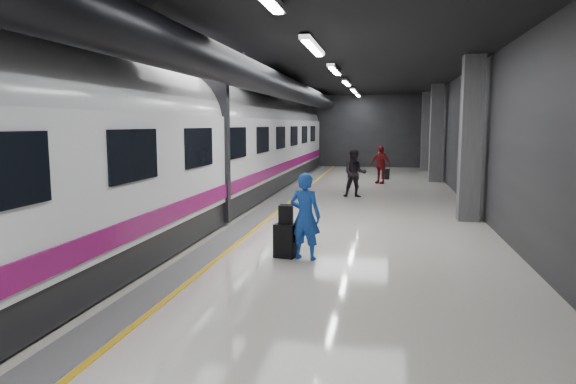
{
  "coord_description": "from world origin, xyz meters",
  "views": [
    {
      "loc": [
        2.26,
        -12.78,
        2.65
      ],
      "look_at": [
        0.18,
        -1.8,
        1.18
      ],
      "focal_mm": 32.0,
      "sensor_mm": 36.0,
      "label": 1
    }
  ],
  "objects": [
    {
      "name": "ground",
      "position": [
        0.0,
        0.0,
        0.0
      ],
      "size": [
        40.0,
        40.0,
        0.0
      ],
      "primitive_type": "plane",
      "color": "silver",
      "rests_on": "ground"
    },
    {
      "name": "platform_hall",
      "position": [
        -0.29,
        0.96,
        3.54
      ],
      "size": [
        10.02,
        40.02,
        4.51
      ],
      "color": "black",
      "rests_on": "ground"
    },
    {
      "name": "train",
      "position": [
        -3.25,
        -0.0,
        2.07
      ],
      "size": [
        3.05,
        38.0,
        4.05
      ],
      "color": "black",
      "rests_on": "ground"
    },
    {
      "name": "traveler_main",
      "position": [
        0.74,
        -2.97,
        0.86
      ],
      "size": [
        0.7,
        0.53,
        1.72
      ],
      "primitive_type": "imported",
      "rotation": [
        0.0,
        0.0,
        2.94
      ],
      "color": "blue",
      "rests_on": "ground"
    },
    {
      "name": "suitcase_main",
      "position": [
        0.33,
        -2.93,
        0.34
      ],
      "size": [
        0.46,
        0.34,
        0.68
      ],
      "primitive_type": "cube",
      "rotation": [
        0.0,
        0.0,
        -0.19
      ],
      "color": "black",
      "rests_on": "ground"
    },
    {
      "name": "shoulder_bag",
      "position": [
        0.34,
        -2.91,
        0.87
      ],
      "size": [
        0.28,
        0.15,
        0.37
      ],
      "primitive_type": "cube",
      "rotation": [
        0.0,
        0.0,
        -0.0
      ],
      "color": "black",
      "rests_on": "suitcase_main"
    },
    {
      "name": "traveler_far_a",
      "position": [
        1.19,
        5.99,
        0.88
      ],
      "size": [
        0.92,
        0.76,
        1.75
      ],
      "primitive_type": "imported",
      "rotation": [
        0.0,
        0.0,
        0.12
      ],
      "color": "black",
      "rests_on": "ground"
    },
    {
      "name": "traveler_far_b",
      "position": [
        2.06,
        10.74,
        0.86
      ],
      "size": [
        1.08,
        0.84,
        1.71
      ],
      "primitive_type": "imported",
      "rotation": [
        0.0,
        0.0,
        -0.5
      ],
      "color": "maroon",
      "rests_on": "ground"
    },
    {
      "name": "suitcase_far",
      "position": [
        2.3,
        12.61,
        0.25
      ],
      "size": [
        0.38,
        0.29,
        0.5
      ],
      "primitive_type": "cube",
      "rotation": [
        0.0,
        0.0,
        -0.21
      ],
      "color": "black",
      "rests_on": "ground"
    }
  ]
}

